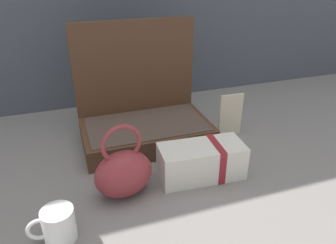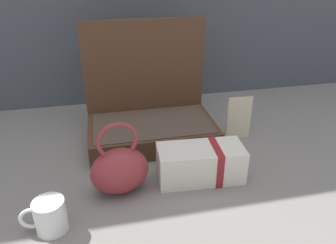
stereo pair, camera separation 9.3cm
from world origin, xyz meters
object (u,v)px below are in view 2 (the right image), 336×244
object	(u,v)px
open_suitcase	(150,112)
info_card_left	(239,118)
coffee_mug	(49,216)
teal_pouch_handbag	(120,169)
cream_toiletry_bag	(202,163)

from	to	relation	value
open_suitcase	info_card_left	xyz separation A→B (m)	(0.30, -0.08, -0.01)
coffee_mug	teal_pouch_handbag	bearing A→B (deg)	31.67
coffee_mug	info_card_left	distance (m)	0.69
coffee_mug	info_card_left	bearing A→B (deg)	27.71
open_suitcase	info_card_left	distance (m)	0.32
cream_toiletry_bag	coffee_mug	world-z (taller)	cream_toiletry_bag
open_suitcase	coffee_mug	size ratio (longest dim) A/B	4.01
info_card_left	coffee_mug	bearing A→B (deg)	-150.35
open_suitcase	info_card_left	bearing A→B (deg)	-15.39
open_suitcase	teal_pouch_handbag	bearing A→B (deg)	-114.05
open_suitcase	info_card_left	world-z (taller)	open_suitcase
teal_pouch_handbag	coffee_mug	xyz separation A→B (m)	(-0.18, -0.11, -0.03)
cream_toiletry_bag	info_card_left	distance (m)	0.29
cream_toiletry_bag	info_card_left	size ratio (longest dim) A/B	1.61
teal_pouch_handbag	coffee_mug	world-z (taller)	teal_pouch_handbag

